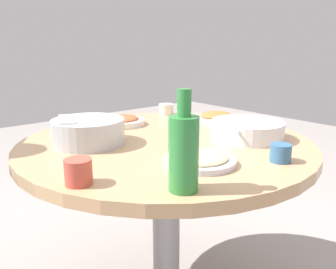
{
  "coord_description": "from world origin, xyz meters",
  "views": [
    {
      "loc": [
        -0.98,
        0.83,
        1.1
      ],
      "look_at": [
        -0.01,
        -0.0,
        0.77
      ],
      "focal_mm": 37.09,
      "sensor_mm": 36.0,
      "label": 1
    }
  ],
  "objects_px": {
    "soup_bowl": "(247,130)",
    "dish_stirfry": "(122,121)",
    "dish_tofu_braise": "(216,117)",
    "green_bottle": "(184,151)",
    "tea_cup_side": "(78,172)",
    "rice_bowl": "(88,131)",
    "tea_cup_far": "(166,109)",
    "dish_noodles": "(200,159)",
    "round_dining_table": "(166,167)",
    "tea_cup_near": "(281,153)"
  },
  "relations": [
    {
      "from": "soup_bowl",
      "to": "tea_cup_side",
      "type": "distance_m",
      "value": 0.71
    },
    {
      "from": "tea_cup_side",
      "to": "round_dining_table",
      "type": "bearing_deg",
      "value": -67.77
    },
    {
      "from": "soup_bowl",
      "to": "green_bottle",
      "type": "xyz_separation_m",
      "value": [
        -0.2,
        0.53,
        0.07
      ]
    },
    {
      "from": "dish_noodles",
      "to": "tea_cup_far",
      "type": "xyz_separation_m",
      "value": [
        0.66,
        -0.42,
        0.01
      ]
    },
    {
      "from": "dish_stirfry",
      "to": "tea_cup_side",
      "type": "relative_size",
      "value": 2.8
    },
    {
      "from": "rice_bowl",
      "to": "dish_noodles",
      "type": "height_order",
      "value": "rice_bowl"
    },
    {
      "from": "dish_noodles",
      "to": "green_bottle",
      "type": "distance_m",
      "value": 0.22
    },
    {
      "from": "dish_stirfry",
      "to": "tea_cup_side",
      "type": "height_order",
      "value": "tea_cup_side"
    },
    {
      "from": "dish_tofu_braise",
      "to": "tea_cup_far",
      "type": "xyz_separation_m",
      "value": [
        0.27,
        0.1,
        0.01
      ]
    },
    {
      "from": "dish_tofu_braise",
      "to": "tea_cup_near",
      "type": "relative_size",
      "value": 3.4
    },
    {
      "from": "dish_noodles",
      "to": "tea_cup_near",
      "type": "bearing_deg",
      "value": -125.28
    },
    {
      "from": "green_bottle",
      "to": "dish_stirfry",
      "type": "bearing_deg",
      "value": -21.7
    },
    {
      "from": "green_bottle",
      "to": "tea_cup_near",
      "type": "bearing_deg",
      "value": -95.2
    },
    {
      "from": "round_dining_table",
      "to": "rice_bowl",
      "type": "distance_m",
      "value": 0.33
    },
    {
      "from": "soup_bowl",
      "to": "dish_stirfry",
      "type": "bearing_deg",
      "value": 25.0
    },
    {
      "from": "dish_tofu_braise",
      "to": "green_bottle",
      "type": "height_order",
      "value": "green_bottle"
    },
    {
      "from": "tea_cup_near",
      "to": "tea_cup_side",
      "type": "distance_m",
      "value": 0.61
    },
    {
      "from": "dish_noodles",
      "to": "dish_stirfry",
      "type": "bearing_deg",
      "value": -10.44
    },
    {
      "from": "soup_bowl",
      "to": "rice_bowl",
      "type": "bearing_deg",
      "value": 56.79
    },
    {
      "from": "green_bottle",
      "to": "round_dining_table",
      "type": "bearing_deg",
      "value": -34.87
    },
    {
      "from": "dish_stirfry",
      "to": "tea_cup_far",
      "type": "relative_size",
      "value": 2.76
    },
    {
      "from": "rice_bowl",
      "to": "dish_stirfry",
      "type": "xyz_separation_m",
      "value": [
        0.18,
        -0.26,
        -0.03
      ]
    },
    {
      "from": "tea_cup_near",
      "to": "tea_cup_side",
      "type": "bearing_deg",
      "value": 66.89
    },
    {
      "from": "round_dining_table",
      "to": "dish_tofu_braise",
      "type": "relative_size",
      "value": 4.95
    },
    {
      "from": "dish_noodles",
      "to": "tea_cup_side",
      "type": "bearing_deg",
      "value": 75.2
    },
    {
      "from": "round_dining_table",
      "to": "green_bottle",
      "type": "height_order",
      "value": "green_bottle"
    },
    {
      "from": "soup_bowl",
      "to": "dish_noodles",
      "type": "bearing_deg",
      "value": 104.83
    },
    {
      "from": "soup_bowl",
      "to": "dish_tofu_braise",
      "type": "relative_size",
      "value": 1.28
    },
    {
      "from": "dish_tofu_braise",
      "to": "dish_stirfry",
      "type": "relative_size",
      "value": 1.1
    },
    {
      "from": "round_dining_table",
      "to": "dish_tofu_braise",
      "type": "xyz_separation_m",
      "value": [
        0.12,
        -0.42,
        0.13
      ]
    },
    {
      "from": "rice_bowl",
      "to": "tea_cup_far",
      "type": "height_order",
      "value": "rice_bowl"
    },
    {
      "from": "tea_cup_near",
      "to": "tea_cup_side",
      "type": "xyz_separation_m",
      "value": [
        0.24,
        0.56,
        0.01
      ]
    },
    {
      "from": "dish_stirfry",
      "to": "green_bottle",
      "type": "height_order",
      "value": "green_bottle"
    },
    {
      "from": "round_dining_table",
      "to": "rice_bowl",
      "type": "relative_size",
      "value": 4.2
    },
    {
      "from": "soup_bowl",
      "to": "tea_cup_near",
      "type": "distance_m",
      "value": 0.28
    },
    {
      "from": "dish_tofu_braise",
      "to": "tea_cup_side",
      "type": "distance_m",
      "value": 0.92
    },
    {
      "from": "dish_noodles",
      "to": "tea_cup_near",
      "type": "distance_m",
      "value": 0.25
    },
    {
      "from": "dish_noodles",
      "to": "round_dining_table",
      "type": "bearing_deg",
      "value": -19.32
    },
    {
      "from": "dish_noodles",
      "to": "tea_cup_far",
      "type": "distance_m",
      "value": 0.79
    },
    {
      "from": "green_bottle",
      "to": "tea_cup_side",
      "type": "bearing_deg",
      "value": 41.51
    },
    {
      "from": "green_bottle",
      "to": "tea_cup_far",
      "type": "bearing_deg",
      "value": -37.53
    },
    {
      "from": "tea_cup_near",
      "to": "tea_cup_side",
      "type": "height_order",
      "value": "tea_cup_side"
    },
    {
      "from": "tea_cup_far",
      "to": "round_dining_table",
      "type": "bearing_deg",
      "value": 139.94
    },
    {
      "from": "dish_stirfry",
      "to": "tea_cup_far",
      "type": "distance_m",
      "value": 0.31
    },
    {
      "from": "dish_noodles",
      "to": "tea_cup_near",
      "type": "height_order",
      "value": "tea_cup_near"
    },
    {
      "from": "round_dining_table",
      "to": "tea_cup_near",
      "type": "distance_m",
      "value": 0.46
    },
    {
      "from": "round_dining_table",
      "to": "rice_bowl",
      "type": "height_order",
      "value": "rice_bowl"
    },
    {
      "from": "soup_bowl",
      "to": "tea_cup_near",
      "type": "xyz_separation_m",
      "value": [
        -0.24,
        0.15,
        -0.0
      ]
    },
    {
      "from": "round_dining_table",
      "to": "dish_tofu_braise",
      "type": "height_order",
      "value": "dish_tofu_braise"
    },
    {
      "from": "soup_bowl",
      "to": "tea_cup_far",
      "type": "distance_m",
      "value": 0.57
    }
  ]
}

